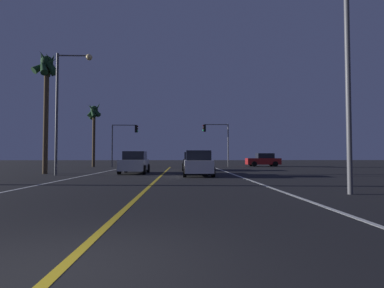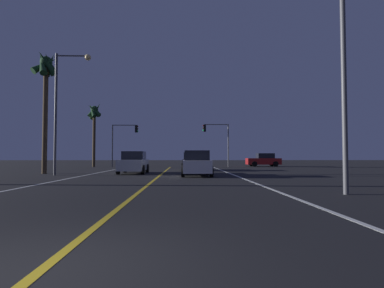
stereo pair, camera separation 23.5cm
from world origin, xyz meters
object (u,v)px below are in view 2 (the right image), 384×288
(palm_tree_left_mid, at_px, (46,76))
(car_crossing_side, at_px, (264,160))
(palm_tree_left_far, at_px, (94,116))
(traffic_light_near_left, at_px, (125,135))
(car_ahead_far, at_px, (192,162))
(street_lamp_left_mid, at_px, (64,98))
(car_oncoming, at_px, (134,163))
(car_lead_same_lane, at_px, (196,164))
(traffic_light_near_right, at_px, (216,135))
(street_lamp_right_near, at_px, (328,37))

(palm_tree_left_mid, bearing_deg, car_crossing_side, 38.03)
(palm_tree_left_mid, distance_m, palm_tree_left_far, 15.09)
(car_crossing_side, relative_size, traffic_light_near_left, 0.83)
(car_ahead_far, xyz_separation_m, street_lamp_left_mid, (-9.20, -7.43, 4.58))
(traffic_light_near_left, bearing_deg, car_oncoming, -76.74)
(car_lead_same_lane, xyz_separation_m, palm_tree_left_far, (-12.00, 17.84, 5.50))
(traffic_light_near_right, relative_size, palm_tree_left_far, 0.65)
(traffic_light_near_left, xyz_separation_m, palm_tree_left_far, (-3.89, 0.28, 2.43))
(car_lead_same_lane, relative_size, street_lamp_left_mid, 0.50)
(palm_tree_left_far, bearing_deg, car_oncoming, -63.61)
(car_ahead_far, distance_m, palm_tree_left_far, 16.26)
(car_ahead_far, bearing_deg, car_lead_same_lane, -179.61)
(car_oncoming, height_order, palm_tree_left_far, palm_tree_left_far)
(car_oncoming, bearing_deg, car_crossing_side, 138.29)
(traffic_light_near_left, height_order, street_lamp_right_near, street_lamp_right_near)
(car_lead_same_lane, distance_m, car_crossing_side, 21.34)
(car_crossing_side, xyz_separation_m, car_oncoming, (-14.21, -15.94, 0.00))
(traffic_light_near_right, distance_m, traffic_light_near_left, 11.24)
(car_oncoming, bearing_deg, car_lead_same_lane, 56.07)
(traffic_light_near_left, relative_size, palm_tree_left_far, 0.64)
(car_crossing_side, xyz_separation_m, street_lamp_left_mid, (-18.73, -18.27, 4.58))
(street_lamp_right_near, height_order, palm_tree_left_mid, palm_tree_left_mid)
(street_lamp_right_near, xyz_separation_m, palm_tree_left_far, (-16.27, 28.14, 0.79))
(car_crossing_side, relative_size, palm_tree_left_far, 0.53)
(traffic_light_near_left, xyz_separation_m, street_lamp_left_mid, (-1.14, -16.71, 1.51))
(car_crossing_side, relative_size, traffic_light_near_right, 0.81)
(car_lead_same_lane, xyz_separation_m, traffic_light_near_left, (-8.11, 17.56, 3.07))
(traffic_light_near_right, relative_size, palm_tree_left_mid, 0.56)
(car_ahead_far, height_order, palm_tree_left_mid, palm_tree_left_mid)
(street_lamp_left_mid, distance_m, palm_tree_left_mid, 3.55)
(traffic_light_near_left, bearing_deg, palm_tree_left_mid, -102.48)
(palm_tree_left_mid, bearing_deg, street_lamp_left_mid, -42.67)
(traffic_light_near_right, bearing_deg, car_oncoming, 61.38)
(car_oncoming, bearing_deg, traffic_light_near_right, 151.38)
(car_lead_same_lane, distance_m, car_oncoming, 5.70)
(car_oncoming, relative_size, street_lamp_right_near, 0.49)
(palm_tree_left_mid, bearing_deg, car_lead_same_lane, -13.85)
(street_lamp_left_mid, height_order, palm_tree_left_mid, palm_tree_left_mid)
(car_crossing_side, xyz_separation_m, traffic_light_near_right, (-6.36, -1.56, 3.14))
(car_lead_same_lane, bearing_deg, car_ahead_far, 0.39)
(car_crossing_side, distance_m, street_lamp_right_near, 30.24)
(street_lamp_right_near, bearing_deg, car_lead_same_lane, -67.46)
(traffic_light_near_left, distance_m, street_lamp_left_mid, 16.82)
(traffic_light_near_right, bearing_deg, car_lead_same_lane, 79.92)
(street_lamp_left_mid, bearing_deg, traffic_light_near_right, 53.49)
(street_lamp_right_near, distance_m, palm_tree_left_mid, 20.50)
(car_ahead_far, distance_m, street_lamp_left_mid, 12.67)
(car_lead_same_lane, xyz_separation_m, palm_tree_left_mid, (-11.38, 2.81, 6.64))
(car_crossing_side, bearing_deg, street_lamp_right_near, 79.96)
(car_lead_same_lane, xyz_separation_m, street_lamp_right_near, (4.27, -10.30, 4.71))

